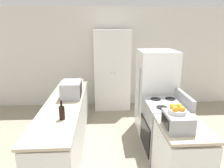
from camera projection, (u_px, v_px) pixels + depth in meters
wall_back at (109, 58)px, 5.34m from camera, size 7.00×0.06×2.60m
counter_left at (66, 125)px, 3.51m from camera, size 0.60×2.78×0.91m
counter_right at (181, 158)px, 2.64m from camera, size 0.60×0.77×0.91m
pantry_cabinet at (112, 70)px, 5.14m from camera, size 0.91×0.51×2.04m
stove at (164, 128)px, 3.39m from camera, size 0.66×0.77×1.07m
refrigerator at (155, 92)px, 4.02m from camera, size 0.73×0.70×1.68m
microwave at (72, 89)px, 3.51m from camera, size 0.34×0.47×0.28m
wine_bottle at (62, 112)px, 2.67m from camera, size 0.08×0.08×0.27m
toaster_oven at (177, 121)px, 2.41m from camera, size 0.31×0.37×0.20m
fruit_bowl at (177, 110)px, 2.39m from camera, size 0.21×0.21×0.11m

